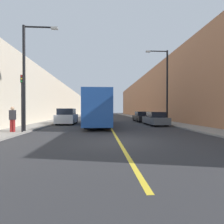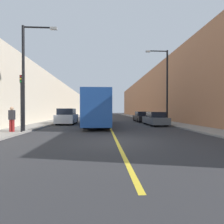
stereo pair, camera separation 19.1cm
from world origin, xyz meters
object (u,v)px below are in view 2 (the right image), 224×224
object	(u,v)px
street_lamp_right	(165,82)
street_lamp_left	(26,71)
traffic_light	(21,101)
bus	(98,109)
parked_suv_left	(67,117)
pedestrian	(12,119)
car_right_mid	(142,117)
car_right_near	(155,119)

from	to	relation	value
street_lamp_right	street_lamp_left	bearing A→B (deg)	-154.49
traffic_light	bus	bearing A→B (deg)	52.53
parked_suv_left	pedestrian	bearing A→B (deg)	-105.08
parked_suv_left	street_lamp_left	world-z (taller)	street_lamp_left
pedestrian	bus	bearing A→B (deg)	48.99
pedestrian	car_right_mid	bearing A→B (deg)	45.48
bus	street_lamp_left	size ratio (longest dim) A/B	1.66
car_right_mid	street_lamp_left	distance (m)	16.94
parked_suv_left	car_right_mid	bearing A→B (deg)	22.38
parked_suv_left	car_right_near	xyz separation A→B (m)	(10.06, -2.10, -0.19)
street_lamp_left	street_lamp_right	distance (m)	14.20
traffic_light	car_right_near	bearing A→B (deg)	28.27
car_right_near	car_right_mid	distance (m)	6.21
car_right_mid	parked_suv_left	bearing A→B (deg)	-157.62
bus	car_right_mid	bearing A→B (deg)	41.65
bus	car_right_mid	distance (m)	8.43
car_right_mid	pedestrian	bearing A→B (deg)	-134.52
car_right_mid	traffic_light	world-z (taller)	traffic_light
street_lamp_right	traffic_light	world-z (taller)	street_lamp_right
traffic_light	pedestrian	world-z (taller)	traffic_light
bus	pedestrian	distance (m)	9.14
pedestrian	street_lamp_right	bearing A→B (deg)	26.02
parked_suv_left	street_lamp_right	bearing A→B (deg)	-8.34
traffic_light	car_right_mid	bearing A→B (deg)	47.21
car_right_near	traffic_light	xyz separation A→B (m)	(-11.62, -6.25, 1.66)
car_right_near	car_right_mid	xyz separation A→B (m)	(-0.09, 6.21, -0.00)
parked_suv_left	traffic_light	xyz separation A→B (m)	(-1.56, -8.35, 1.47)
traffic_light	pedestrian	size ratio (longest dim) A/B	2.25
car_right_mid	pedestrian	size ratio (longest dim) A/B	2.67
car_right_near	parked_suv_left	bearing A→B (deg)	168.21
car_right_near	street_lamp_right	world-z (taller)	street_lamp_right
parked_suv_left	car_right_near	bearing A→B (deg)	-11.79
street_lamp_left	street_lamp_right	bearing A→B (deg)	25.51
traffic_light	pedestrian	xyz separation A→B (m)	(-0.68, 0.04, -1.27)
bus	street_lamp_right	bearing A→B (deg)	-1.70
car_right_mid	street_lamp_right	world-z (taller)	street_lamp_right
bus	car_right_mid	xyz separation A→B (m)	(6.24, 5.55, -1.17)
street_lamp_right	bus	bearing A→B (deg)	178.30
bus	car_right_near	size ratio (longest dim) A/B	2.79
parked_suv_left	car_right_mid	xyz separation A→B (m)	(9.97, 4.11, -0.19)
street_lamp_right	pedestrian	size ratio (longest dim) A/B	4.64
street_lamp_right	car_right_near	bearing A→B (deg)	-161.72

